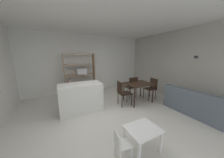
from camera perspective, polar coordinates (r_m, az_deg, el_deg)
name	(u,v)px	position (r m, az deg, el deg)	size (l,w,h in m)	color
ground_plane	(106,118)	(3.38, -3.12, -20.04)	(9.14, 9.14, 0.00)	beige
ceiling_slab	(105,11)	(3.04, -3.87, 32.52)	(6.65, 5.75, 0.06)	white
back_partition	(83,64)	(5.59, -15.41, 7.86)	(6.65, 0.06, 2.83)	silver
right_partition_gray	(180,66)	(5.17, 32.43, 6.06)	(0.06, 5.75, 2.83)	#B2ADA3
kitchen_island	(81,97)	(3.71, -16.20, -9.44)	(1.34, 0.66, 0.93)	silver
open_bookshelf	(80,74)	(5.20, -16.75, 2.64)	(1.36, 0.33, 1.91)	#997551
child_table	(143,132)	(2.33, 16.00, -25.44)	(0.61, 0.52, 0.47)	white
child_chair_left	(121,144)	(2.17, 4.92, -31.46)	(0.30, 0.30, 0.55)	silver
dining_table	(138,85)	(4.30, 13.91, -3.31)	(1.02, 0.80, 0.77)	black
dining_chair_island_side	(122,91)	(3.92, 5.60, -6.63)	(0.49, 0.46, 0.90)	black
dining_chair_far	(132,86)	(4.64, 10.45, -3.51)	(0.43, 0.46, 0.94)	black
dining_chair_window_side	(152,87)	(4.82, 20.37, -3.91)	(0.44, 0.45, 0.88)	black
sofa	(198,106)	(4.35, 38.93, -11.17)	(0.88, 1.83, 0.80)	slate
wall_sconce_back	(196,57)	(4.82, 38.21, 9.19)	(0.09, 0.09, 0.09)	#333338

